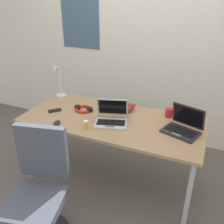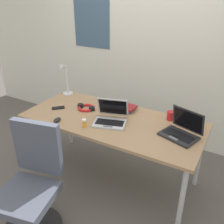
{
  "view_description": "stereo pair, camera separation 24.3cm",
  "coord_description": "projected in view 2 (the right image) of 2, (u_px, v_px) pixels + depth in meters",
  "views": [
    {
      "loc": [
        0.85,
        -2.01,
        1.91
      ],
      "look_at": [
        0.0,
        0.0,
        0.82
      ],
      "focal_mm": 39.64,
      "sensor_mm": 36.0,
      "label": 1
    },
    {
      "loc": [
        1.07,
        -1.9,
        1.91
      ],
      "look_at": [
        0.0,
        0.0,
        0.82
      ],
      "focal_mm": 39.64,
      "sensor_mm": 36.0,
      "label": 2
    }
  ],
  "objects": [
    {
      "name": "ground_plane",
      "position": [
        112.0,
        177.0,
        2.8
      ],
      "size": [
        12.0,
        12.0,
        0.0
      ],
      "primitive_type": "plane",
      "color": "#56514C"
    },
    {
      "name": "laptop_near_mouse",
      "position": [
        181.0,
        131.0,
        2.17
      ],
      "size": [
        0.37,
        0.34,
        0.23
      ],
      "color": "#232326",
      "rests_on": "desk"
    },
    {
      "name": "computer_mouse",
      "position": [
        57.0,
        120.0,
        2.42
      ],
      "size": [
        0.07,
        0.1,
        0.03
      ],
      "primitive_type": "ellipsoid",
      "rotation": [
        0.0,
        0.0,
        0.11
      ],
      "color": "black",
      "rests_on": "desk"
    },
    {
      "name": "coffee_mug",
      "position": [
        171.0,
        116.0,
        2.44
      ],
      "size": [
        0.11,
        0.08,
        0.09
      ],
      "color": "#B21E23",
      "rests_on": "desk"
    },
    {
      "name": "headphones",
      "position": [
        86.0,
        108.0,
        2.68
      ],
      "size": [
        0.21,
        0.18,
        0.04
      ],
      "color": "red",
      "rests_on": "desk"
    },
    {
      "name": "laptop_back_left",
      "position": [
        111.0,
        118.0,
        2.39
      ],
      "size": [
        0.37,
        0.36,
        0.22
      ],
      "color": "#B7BABC",
      "rests_on": "desk"
    },
    {
      "name": "pill_bottle",
      "position": [
        84.0,
        123.0,
        2.32
      ],
      "size": [
        0.04,
        0.04,
        0.08
      ],
      "color": "gold",
      "rests_on": "desk"
    },
    {
      "name": "book_stack",
      "position": [
        126.0,
        108.0,
        2.65
      ],
      "size": [
        0.21,
        0.17,
        0.05
      ],
      "color": "#4C4C51",
      "rests_on": "desk"
    },
    {
      "name": "office_chair",
      "position": [
        32.0,
        191.0,
        2.06
      ],
      "size": [
        0.53,
        0.58,
        0.97
      ],
      "color": "black",
      "rests_on": "ground_plane"
    },
    {
      "name": "wall_back",
      "position": [
        155.0,
        43.0,
        3.08
      ],
      "size": [
        6.0,
        0.13,
        2.6
      ],
      "color": "silver",
      "rests_on": "ground_plane"
    },
    {
      "name": "desk_lamp",
      "position": [
        65.0,
        80.0,
        2.95
      ],
      "size": [
        0.12,
        0.18,
        0.4
      ],
      "color": "silver",
      "rests_on": "desk"
    },
    {
      "name": "desk",
      "position": [
        112.0,
        124.0,
        2.5
      ],
      "size": [
        1.8,
        0.8,
        0.74
      ],
      "color": "#9E7A56",
      "rests_on": "ground_plane"
    },
    {
      "name": "cell_phone",
      "position": [
        58.0,
        108.0,
        2.69
      ],
      "size": [
        0.14,
        0.14,
        0.01
      ],
      "primitive_type": "cube",
      "rotation": [
        0.0,
        0.0,
        -0.78
      ],
      "color": "black",
      "rests_on": "desk"
    }
  ]
}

